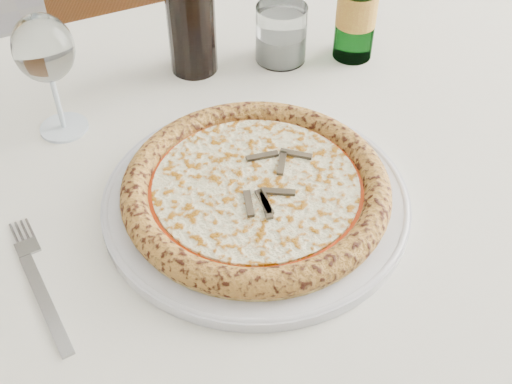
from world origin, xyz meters
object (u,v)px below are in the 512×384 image
plate (256,199)px  pizza (256,188)px  chair_far (135,34)px  tumbler (281,37)px  wine_glass (44,51)px  dining_table (224,203)px

plate → pizza: size_ratio=1.15×
chair_far → tumbler: size_ratio=10.69×
chair_far → tumbler: chair_far is taller
plate → tumbler: (0.18, 0.27, 0.03)m
plate → pizza: bearing=-163.8°
tumbler → plate: bearing=-123.4°
chair_far → wine_glass: (-0.27, -0.58, 0.35)m
wine_glass → plate: bearing=-55.6°
dining_table → tumbler: tumbler is taller
dining_table → chair_far: size_ratio=1.55×
plate → wine_glass: bearing=124.4°
chair_far → tumbler: bearing=-81.9°
dining_table → tumbler: bearing=43.7°
plate → dining_table: bearing=90.0°
dining_table → wine_glass: wine_glass is taller
pizza → wine_glass: size_ratio=1.86×
chair_far → dining_table: bearing=-97.7°
dining_table → tumbler: (0.18, 0.17, 0.13)m
dining_table → pizza: size_ratio=4.58×
chair_far → plate: chair_far is taller
wine_glass → dining_table: bearing=-40.9°
pizza → tumbler: size_ratio=3.63×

